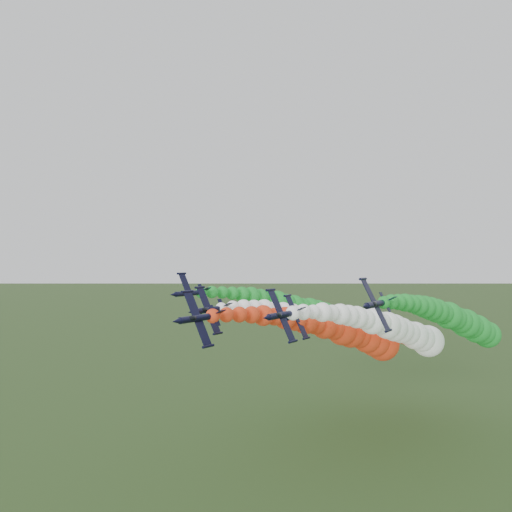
# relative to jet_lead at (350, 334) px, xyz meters

# --- Properties ---
(ground) EXTENTS (3000.00, 3000.00, 0.00)m
(ground) POSITION_rel_jet_lead_xyz_m (-1.58, -37.68, -28.18)
(ground) COLOR #3A5827
(ground) RESTS_ON ground
(jet_lead) EXTENTS (13.69, 79.04, 22.24)m
(jet_lead) POSITION_rel_jet_lead_xyz_m (0.00, 0.00, 0.00)
(jet_lead) COLOR black
(jet_lead) RESTS_ON ground
(jet_inner_left) EXTENTS (12.74, 78.09, 21.29)m
(jet_inner_left) POSITION_rel_jet_lead_xyz_m (-8.25, 10.87, 0.35)
(jet_inner_left) COLOR black
(jet_inner_left) RESTS_ON ground
(jet_inner_right) EXTENTS (13.56, 78.91, 22.10)m
(jet_inner_right) POSITION_rel_jet_lead_xyz_m (8.71, 10.52, 0.34)
(jet_inner_right) COLOR black
(jet_inner_right) RESTS_ON ground
(jet_outer_left) EXTENTS (12.83, 78.18, 21.37)m
(jet_outer_left) POSITION_rel_jet_lead_xyz_m (-19.30, 17.96, 2.72)
(jet_outer_left) COLOR black
(jet_outer_left) RESTS_ON ground
(jet_outer_right) EXTENTS (12.82, 78.17, 21.36)m
(jet_outer_right) POSITION_rel_jet_lead_xyz_m (22.42, 17.20, 2.74)
(jet_outer_right) COLOR black
(jet_outer_right) RESTS_ON ground
(jet_trail) EXTENTS (12.91, 78.26, 21.46)m
(jet_trail) POSITION_rel_jet_lead_xyz_m (2.00, 27.66, -1.90)
(jet_trail) COLOR black
(jet_trail) RESTS_ON ground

